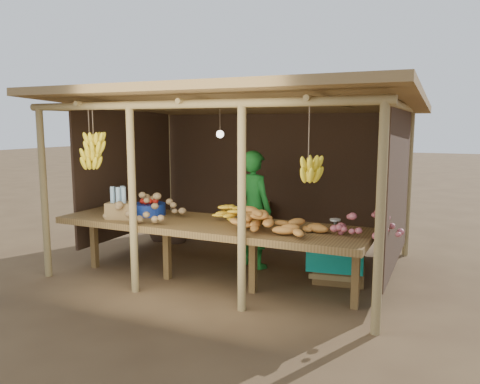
% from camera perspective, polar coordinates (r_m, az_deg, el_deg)
% --- Properties ---
extents(ground, '(60.00, 60.00, 0.00)m').
position_cam_1_polar(ground, '(6.76, 0.00, -8.85)').
color(ground, brown).
rests_on(ground, ground).
extents(stall_structure, '(4.70, 3.50, 2.43)m').
position_cam_1_polar(stall_structure, '(6.34, -0.43, 7.51)').
color(stall_structure, '#99804F').
rests_on(stall_structure, ground).
extents(counter, '(3.90, 1.05, 0.80)m').
position_cam_1_polar(counter, '(5.75, -3.93, -4.31)').
color(counter, brown).
rests_on(counter, ground).
extents(potato_heap, '(0.96, 0.60, 0.36)m').
position_cam_1_polar(potato_heap, '(6.02, -11.43, -1.52)').
color(potato_heap, olive).
rests_on(potato_heap, counter).
extents(sweet_potato_heap, '(1.21, 0.88, 0.36)m').
position_cam_1_polar(sweet_potato_heap, '(5.25, 3.28, -2.80)').
color(sweet_potato_heap, '#BD7A30').
rests_on(sweet_potato_heap, counter).
extents(onion_heap, '(0.84, 0.56, 0.36)m').
position_cam_1_polar(onion_heap, '(5.19, 15.44, -3.24)').
color(onion_heap, '#C15E66').
rests_on(onion_heap, counter).
extents(banana_pile, '(0.59, 0.36, 0.35)m').
position_cam_1_polar(banana_pile, '(5.62, -0.79, -2.12)').
color(banana_pile, yellow).
rests_on(banana_pile, counter).
extents(tomato_basin, '(0.44, 0.44, 0.23)m').
position_cam_1_polar(tomato_basin, '(6.29, -11.05, -1.91)').
color(tomato_basin, navy).
rests_on(tomato_basin, counter).
extents(bottle_box, '(0.38, 0.33, 0.41)m').
position_cam_1_polar(bottle_box, '(6.13, -14.36, -1.68)').
color(bottle_box, olive).
rests_on(bottle_box, counter).
extents(vendor, '(0.70, 0.60, 1.63)m').
position_cam_1_polar(vendor, '(6.51, 1.74, -2.11)').
color(vendor, '#176921').
rests_on(vendor, ground).
extents(tarp_crate, '(0.77, 0.69, 0.83)m').
position_cam_1_polar(tarp_crate, '(6.14, 12.02, -7.50)').
color(tarp_crate, brown).
rests_on(tarp_crate, ground).
extents(carton_stack, '(0.98, 0.45, 0.69)m').
position_cam_1_polar(carton_stack, '(7.90, 0.94, -4.05)').
color(carton_stack, olive).
rests_on(carton_stack, ground).
extents(burlap_sacks, '(0.72, 0.37, 0.51)m').
position_cam_1_polar(burlap_sacks, '(8.10, -8.72, -4.45)').
color(burlap_sacks, '#412C1E').
rests_on(burlap_sacks, ground).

